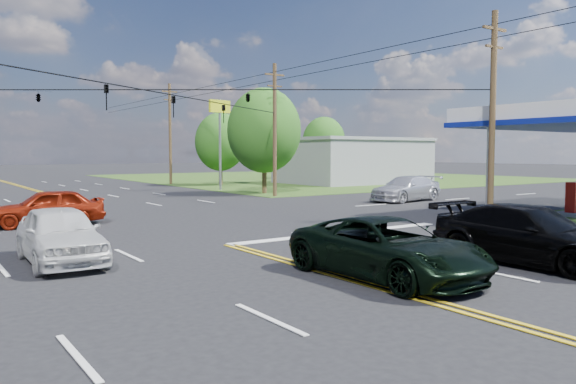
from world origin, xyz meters
TOP-DOWN VIEW (x-y plane):
  - ground at (0.00, 12.00)m, footprint 280.00×280.00m
  - grass_ne at (35.00, 44.00)m, footprint 46.00×48.00m
  - stop_bar at (5.00, 4.00)m, footprint 10.00×0.50m
  - retail_ne at (30.00, 32.00)m, footprint 14.00×10.00m
  - pole_se at (13.00, 3.00)m, footprint 1.60×0.28m
  - pole_ne at (13.00, 21.00)m, footprint 1.60×0.28m
  - pole_right_far at (13.00, 40.00)m, footprint 1.60×0.28m
  - span_wire_signals at (0.00, 12.00)m, footprint 26.00×18.00m
  - power_lines at (0.00, 10.00)m, footprint 26.04×100.00m
  - tree_right_a at (14.00, 24.00)m, footprint 5.70×5.70m
  - tree_right_b at (16.50, 36.00)m, footprint 4.94×4.94m
  - tree_far_r at (34.00, 42.00)m, footprint 5.32×5.32m
  - pickup_dkgreen at (0.84, -2.74)m, footprint 2.69×5.56m
  - suv_black at (5.48, -3.69)m, footprint 2.49×5.77m
  - pickup_white at (-5.46, 4.00)m, footprint 2.10×4.90m
  - sedan_red at (-4.01, 13.00)m, footprint 4.86×2.35m
  - sedan_far at (18.04, 13.00)m, footprint 5.90×3.03m
  - polesign_ne at (13.00, 29.40)m, footprint 2.11×0.63m

SIDE VIEW (x-z plane):
  - ground at x=0.00m, z-range 0.00..0.00m
  - grass_ne at x=35.00m, z-range -0.01..0.01m
  - stop_bar at x=5.00m, z-range -0.01..0.01m
  - pickup_dkgreen at x=0.84m, z-range 0.00..1.53m
  - sedan_red at x=-4.01m, z-range 0.00..1.60m
  - sedan_far at x=18.04m, z-range 0.00..1.64m
  - pickup_white at x=-5.46m, z-range 0.00..1.65m
  - suv_black at x=5.48m, z-range 0.00..1.65m
  - retail_ne at x=30.00m, z-range 0.00..4.40m
  - tree_right_b at x=16.50m, z-range 0.68..7.76m
  - tree_far_r at x=34.00m, z-range 0.73..8.36m
  - tree_right_a at x=14.00m, z-range 0.78..8.96m
  - pole_se at x=13.00m, z-range 0.17..9.67m
  - pole_ne at x=13.00m, z-range 0.17..9.67m
  - pole_right_far at x=13.00m, z-range 0.17..10.17m
  - polesign_ne at x=13.00m, z-range 2.07..9.70m
  - span_wire_signals at x=0.00m, z-range 5.43..6.56m
  - power_lines at x=0.00m, z-range 8.28..8.92m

